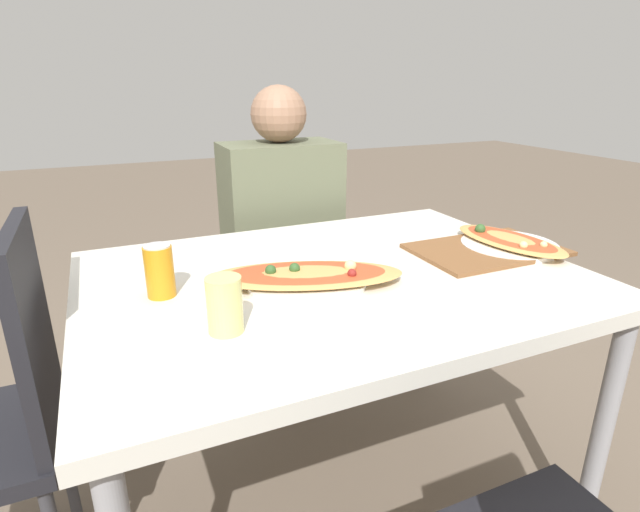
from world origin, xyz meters
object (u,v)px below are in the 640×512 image
dining_table (335,297)px  pizza_main (306,277)px  soda_can (160,271)px  chair_far_seated (274,254)px  drink_glass (225,305)px  pizza_second (509,242)px  person_seated (283,217)px

dining_table → pizza_main: (-0.09, -0.03, 0.09)m
pizza_main → soda_can: soda_can is taller
chair_far_seated → drink_glass: bearing=66.3°
soda_can → pizza_second: bearing=-3.5°
drink_glass → person_seated: bearing=63.6°
pizza_main → dining_table: bearing=18.0°
chair_far_seated → person_seated: person_seated is taller
dining_table → person_seated: 0.70m
chair_far_seated → drink_glass: size_ratio=8.00×
dining_table → chair_far_seated: size_ratio=1.36×
pizza_second → pizza_main: bearing=-179.1°
chair_far_seated → pizza_second: bearing=119.8°
pizza_main → drink_glass: size_ratio=4.44×
person_seated → pizza_main: bearing=74.8°
pizza_main → drink_glass: drink_glass is taller
dining_table → chair_far_seated: (0.10, 0.80, -0.15)m
dining_table → soda_can: bearing=174.5°
person_seated → chair_far_seated: bearing=-90.0°
person_seated → drink_glass: bearing=63.6°
chair_far_seated → pizza_main: 0.89m
dining_table → chair_far_seated: 0.82m
person_seated → soda_can: person_seated is taller
chair_far_seated → pizza_main: chair_far_seated is taller
soda_can → drink_glass: 0.25m
dining_table → pizza_main: pizza_main is taller
dining_table → drink_glass: 0.41m
person_seated → drink_glass: 0.99m
chair_far_seated → drink_glass: 1.12m
dining_table → drink_glass: size_ratio=10.86×
dining_table → pizza_second: size_ratio=3.26×
pizza_main → drink_glass: 0.29m
pizza_main → pizza_second: (0.67, 0.01, -0.00)m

